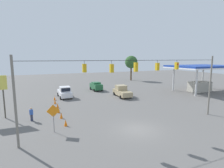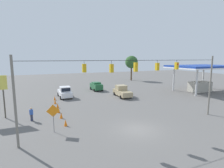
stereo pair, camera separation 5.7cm
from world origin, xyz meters
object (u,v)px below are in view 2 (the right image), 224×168
Objects in this scene: traffic_cone_nearest at (66,123)px; traffic_cone_fifth at (55,102)px; overhead_signal_span at (136,81)px; pickup_truck_white_withflow_far at (65,92)px; sedan_green_oncoming_deep at (96,86)px; traffic_cone_fourth at (58,105)px; traffic_cone_farthest at (55,98)px; pedestrian at (31,114)px; work_zone_sign at (53,113)px; traffic_cone_second at (61,115)px; gas_station at (201,73)px; tree_horizon_left at (131,62)px; pickup_truck_tan_oncoming_far at (122,91)px; traffic_cone_third at (59,110)px.

traffic_cone_nearest is 1.00× the size of traffic_cone_fifth.
overhead_signal_span is 18.75m from pickup_truck_white_withflow_far.
pickup_truck_white_withflow_far is 8.94m from sedan_green_oncoming_deep.
traffic_cone_fourth is 2.56m from traffic_cone_fifth.
pedestrian is at bearing 70.59° from traffic_cone_farthest.
traffic_cone_fifth is 11.53m from work_zone_sign.
traffic_cone_second is (2.04, 11.68, -0.61)m from pickup_truck_white_withflow_far.
overhead_signal_span reaches higher than traffic_cone_fourth.
tree_horizon_left reaches higher than gas_station.
gas_station reaches higher than work_zone_sign.
pickup_truck_tan_oncoming_far is 25.35m from tree_horizon_left.
sedan_green_oncoming_deep is 5.51× the size of traffic_cone_third.
traffic_cone_farthest is (6.86, -16.02, -4.67)m from overhead_signal_span.
traffic_cone_third and traffic_cone_farthest have the same top height.
traffic_cone_third is (2.10, 9.27, -0.61)m from pickup_truck_white_withflow_far.
overhead_signal_span is 11.87m from traffic_cone_third.
overhead_signal_span is 18.05m from traffic_cone_farthest.
traffic_cone_fourth is (0.09, -7.64, 0.00)m from traffic_cone_nearest.
tree_horizon_left is at bearing -131.66° from traffic_cone_second.
traffic_cone_nearest is at bearing 82.53° from pickup_truck_white_withflow_far.
pedestrian is at bearing 9.51° from gas_station.
gas_station is (-30.34, -6.09, 3.84)m from traffic_cone_second.
traffic_cone_third is 3.82m from pedestrian.
pickup_truck_tan_oncoming_far is at bearing -176.43° from traffic_cone_fifth.
overhead_signal_span is 39.84m from tree_horizon_left.
pickup_truck_tan_oncoming_far and pickup_truck_white_withflow_far have the same top height.
pickup_truck_white_withflow_far is 9.52m from traffic_cone_third.
pickup_truck_white_withflow_far is 2.61m from traffic_cone_farthest.
pickup_truck_tan_oncoming_far is 7.23× the size of traffic_cone_nearest.
traffic_cone_third is 0.06× the size of gas_station.
traffic_cone_second is at bearing 33.78° from pickup_truck_tan_oncoming_far.
pickup_truck_white_withflow_far is 3.23× the size of pedestrian.
traffic_cone_fifth is at bearing -114.75° from pedestrian.
overhead_signal_span is 7.84× the size of work_zone_sign.
traffic_cone_nearest is 41.29m from tree_horizon_left.
traffic_cone_fourth is 9.04m from work_zone_sign.
sedan_green_oncoming_deep is at bearing -129.40° from pedestrian.
sedan_green_oncoming_deep is 5.51× the size of traffic_cone_fifth.
traffic_cone_nearest is at bearing -137.82° from work_zone_sign.
gas_station is (-30.28, -1.17, 3.84)m from traffic_cone_fourth.
pickup_truck_tan_oncoming_far is 10.85m from pickup_truck_white_withflow_far.
pickup_truck_tan_oncoming_far is 1.88× the size of work_zone_sign.
traffic_cone_third is 1.00× the size of traffic_cone_fourth.
pickup_truck_white_withflow_far is at bearing -101.56° from work_zone_sign.
gas_station is (-18.02, 2.15, 3.23)m from pickup_truck_tan_oncoming_far.
traffic_cone_fifth is (0.08, -7.47, 0.00)m from traffic_cone_second.
traffic_cone_fifth is 30.69m from gas_station.
traffic_cone_fourth is 5.62m from pedestrian.
tree_horizon_left is (-25.87, -29.08, 5.61)m from traffic_cone_second.
traffic_cone_nearest and traffic_cone_third have the same top height.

